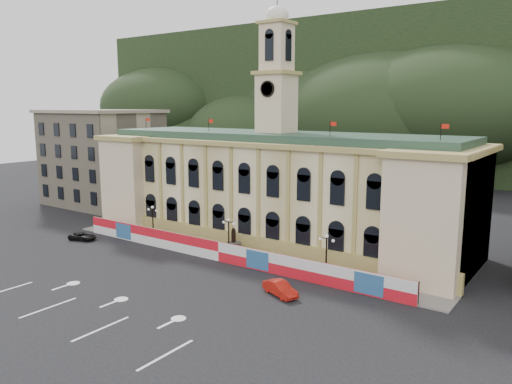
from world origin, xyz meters
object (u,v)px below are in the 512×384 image
Objects in this scene: statue at (234,247)px; red_sedan at (280,289)px; lamp_center at (229,234)px; black_suv at (82,236)px.

red_sedan is at bearing -33.39° from statue.
lamp_center is at bearing -90.00° from statue.
red_sedan is (12.54, -8.26, -0.45)m from statue.
red_sedan is at bearing -110.92° from black_suv.
lamp_center is at bearing -94.11° from black_suv.
statue is at bearing -91.76° from black_suv.
lamp_center reaches higher than statue.
lamp_center is 14.68m from red_sedan.
statue is at bearing 78.32° from red_sedan.
statue is 0.85× the size of black_suv.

